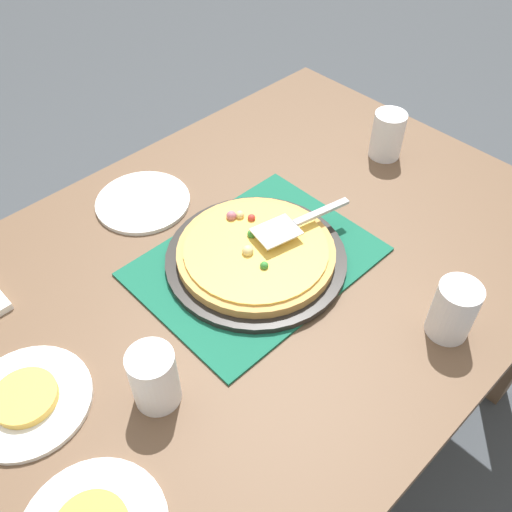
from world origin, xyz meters
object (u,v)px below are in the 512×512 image
Objects in this scene: pizza at (256,251)px; cup_corner at (387,135)px; served_slice_left at (25,397)px; cup_far at (154,378)px; pizza_server at (296,223)px; cup_near at (453,310)px; pizza_pan at (256,258)px; plate_near_left at (27,401)px; plate_side at (143,202)px.

pizza is 0.51m from cup_corner.
served_slice_left is 0.92× the size of cup_far.
pizza_server is at bearing 167.67° from pizza.
cup_corner is at bearing -130.91° from cup_near.
pizza_pan is 3.17× the size of cup_near.
served_slice_left is 1.01m from cup_corner.
plate_side is at bearing -147.47° from plate_near_left.
cup_near is 1.00× the size of cup_far.
plate_side is 1.83× the size of cup_far.
cup_far is 0.86m from cup_corner.
plate_side is 1.83× the size of cup_corner.
cup_far is 0.44m from pizza_server.
cup_far is at bearing 139.13° from served_slice_left.
plate_side is 0.94× the size of pizza_server.
cup_corner is (-0.56, 0.27, 0.06)m from plate_side.
pizza is at bearing -103.53° from pizza_pan.
cup_far is at bearing 18.08° from pizza_pan.
pizza_pan reaches higher than plate_side.
pizza_server is (0.04, -0.36, 0.01)m from cup_near.
plate_near_left is at bearing 0.65° from cup_corner.
plate_near_left is at bearing -5.18° from pizza_server.
plate_near_left is 0.61m from pizza_server.
plate_near_left is 0.01m from served_slice_left.
cup_corner is (-0.50, -0.05, 0.03)m from pizza.
plate_side is at bearing -65.54° from pizza_server.
cup_far reaches higher than pizza_pan.
cup_far is 0.51× the size of pizza_server.
cup_near is 0.36m from pizza_server.
pizza_server is (-0.44, -0.09, 0.01)m from cup_far.
plate_near_left is at bearing -32.40° from cup_near.
cup_far is (0.34, 0.11, 0.03)m from pizza.
cup_far reaches higher than served_slice_left.
plate_near_left is 1.83× the size of cup_far.
served_slice_left is at bearing -40.87° from cup_far.
served_slice_left is (0.45, 0.29, 0.01)m from plate_side.
pizza is 0.10m from pizza_server.
pizza is 0.40m from cup_near.
pizza_server is (-0.60, 0.05, 0.05)m from served_slice_left.
cup_near is at bearing 147.60° from plate_near_left.
plate_near_left is 0.53m from plate_side.
pizza reaches higher than plate_side.
pizza_pan is at bearing -11.89° from pizza_server.
cup_far is at bearing 11.78° from pizza_server.
plate_near_left is at bearing 32.53° from plate_side.
pizza_server is at bearing 174.82° from plate_near_left.
served_slice_left reaches higher than plate_near_left.
plate_near_left is 1.00× the size of plate_side.
cup_corner is at bearing -169.45° from cup_far.
cup_far reaches higher than pizza_server.
pizza is 0.51m from plate_near_left.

